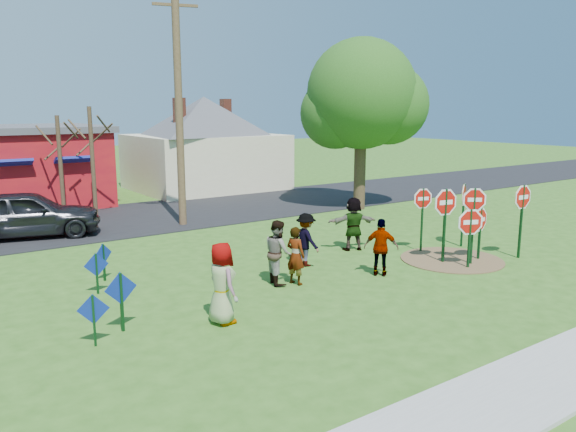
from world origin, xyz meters
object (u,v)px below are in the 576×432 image
leafy_tree (364,100)px  stop_sign_b (423,204)px  stop_sign_c (474,208)px  utility_pole (178,97)px  stop_sign_a (470,226)px  person_a (222,283)px  stop_sign_d (464,199)px  suv (27,214)px  person_b (296,256)px

leafy_tree → stop_sign_b: bearing=-118.6°
stop_sign_c → utility_pole: size_ratio=0.26×
stop_sign_a → stop_sign_c: bearing=51.1°
stop_sign_b → stop_sign_c: (0.07, -1.96, 0.13)m
person_a → leafy_tree: 15.98m
stop_sign_d → leafy_tree: size_ratio=0.29×
suv → stop_sign_b: bearing=-118.6°
leafy_tree → person_a: bearing=-144.0°
utility_pole → leafy_tree: (8.65, -1.32, -0.06)m
stop_sign_a → stop_sign_d: stop_sign_d is taller
stop_sign_c → suv: stop_sign_c is taller
stop_sign_c → leafy_tree: bearing=103.6°
leafy_tree → person_b: bearing=-140.8°
suv → person_b: bearing=-139.8°
stop_sign_d → person_a: size_ratio=1.26×
utility_pole → suv: bearing=168.2°
stop_sign_b → suv: size_ratio=0.44×
stop_sign_a → utility_pole: utility_pole is taller
stop_sign_b → stop_sign_a: bearing=-83.0°
person_a → stop_sign_c: bearing=-92.5°
utility_pole → stop_sign_a: bearing=-68.0°
person_a → person_b: person_a is taller
suv → utility_pole: 7.19m
person_b → person_a: bearing=99.0°
stop_sign_b → stop_sign_d: (1.72, -0.31, 0.03)m
person_b → leafy_tree: (9.47, 7.72, 4.31)m
stop_sign_a → suv: 15.60m
stop_sign_c → person_a: bearing=-144.7°
stop_sign_a → stop_sign_d: bearing=66.3°
suv → utility_pole: utility_pole is taller
person_b → stop_sign_c: bearing=-120.6°
suv → stop_sign_c: bearing=-123.6°
stop_sign_a → leafy_tree: bearing=89.9°
stop_sign_b → person_a: size_ratio=1.23×
suv → stop_sign_a: bearing=-125.2°
person_a → person_b: 3.29m
person_b → leafy_tree: leafy_tree is taller
stop_sign_c → stop_sign_d: bearing=81.3°
utility_pole → stop_sign_b: bearing=-61.5°
leafy_tree → stop_sign_c: bearing=-112.9°
stop_sign_a → person_b: 5.47m
suv → stop_sign_d: bearing=-115.1°
stop_sign_b → utility_pole: size_ratio=0.23×
leafy_tree → utility_pole: bearing=171.3°
person_a → utility_pole: size_ratio=0.19×
stop_sign_a → person_a: bearing=-158.3°
stop_sign_a → person_a: size_ratio=1.05×
person_b → utility_pole: size_ratio=0.16×
stop_sign_a → utility_pole: bearing=136.3°
stop_sign_d → leafy_tree: bearing=44.0°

